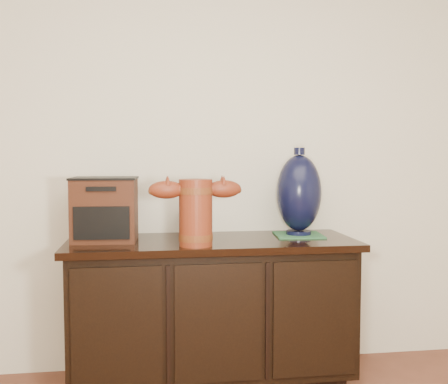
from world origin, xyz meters
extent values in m
plane|color=silver|center=(0.00, 2.50, 1.30)|extent=(4.50, 0.00, 4.50)
cube|color=black|center=(0.00, 2.23, 0.04)|extent=(1.29, 0.45, 0.08)
cube|color=black|center=(0.00, 2.23, 0.40)|extent=(1.40, 0.50, 0.64)
cube|color=black|center=(0.00, 2.23, 0.74)|extent=(1.46, 0.56, 0.03)
cube|color=black|center=(-0.47, 1.97, 0.40)|extent=(0.41, 0.01, 0.56)
cube|color=black|center=(0.00, 1.97, 0.40)|extent=(0.41, 0.01, 0.56)
cube|color=black|center=(0.47, 1.97, 0.40)|extent=(0.41, 0.01, 0.56)
cylinder|color=maroon|center=(-0.10, 2.06, 0.91)|extent=(0.17, 0.17, 0.32)
cylinder|color=#3C180B|center=(-0.10, 2.06, 0.80)|extent=(0.17, 0.17, 0.03)
cylinder|color=#3C180B|center=(-0.10, 2.06, 1.02)|extent=(0.17, 0.17, 0.03)
ellipsoid|color=maroon|center=(-0.24, 2.05, 1.02)|extent=(0.17, 0.09, 0.08)
ellipsoid|color=maroon|center=(0.04, 2.06, 1.02)|extent=(0.17, 0.09, 0.08)
cube|color=#3B1B0E|center=(-0.54, 2.27, 0.91)|extent=(0.32, 0.26, 0.31)
cube|color=black|center=(-0.54, 2.14, 0.86)|extent=(0.27, 0.02, 0.16)
cube|color=black|center=(-0.54, 2.27, 1.07)|extent=(0.33, 0.28, 0.01)
cube|color=#2D653B|center=(0.48, 2.29, 0.76)|extent=(0.27, 0.27, 0.01)
cylinder|color=black|center=(0.48, 2.29, 0.77)|extent=(0.13, 0.13, 0.02)
ellipsoid|color=black|center=(0.48, 2.29, 0.98)|extent=(0.26, 0.26, 0.41)
cylinder|color=black|center=(0.48, 2.29, 1.21)|extent=(0.06, 0.06, 0.04)
cylinder|color=#4E130D|center=(-0.11, 2.43, 0.83)|extent=(0.06, 0.06, 0.15)
cylinder|color=silver|center=(-0.11, 2.43, 0.92)|extent=(0.06, 0.06, 0.03)
camera|label=1|loc=(-0.32, -0.40, 1.18)|focal=42.00mm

